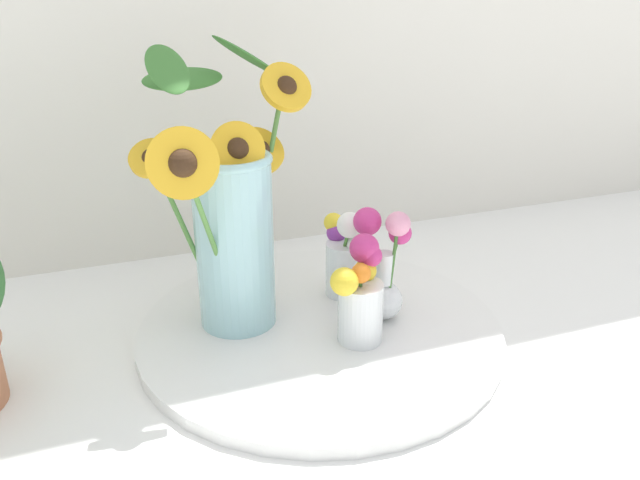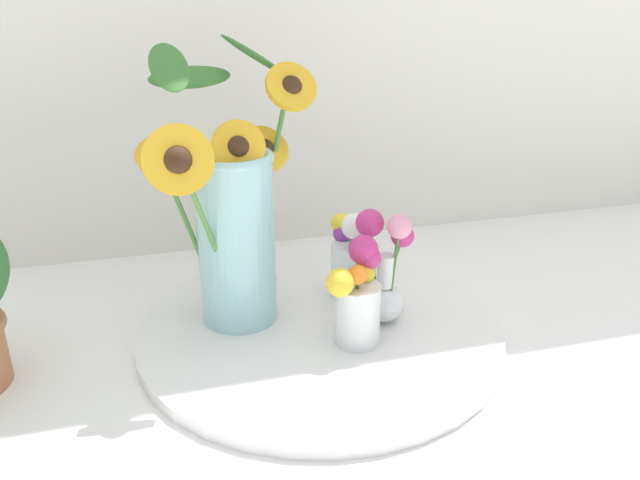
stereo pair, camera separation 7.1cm
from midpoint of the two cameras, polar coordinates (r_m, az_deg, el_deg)
The scene contains 6 objects.
ground_plane at distance 0.88m, azimuth -1.70°, elevation -11.37°, with size 6.00×6.00×0.00m, color white.
serving_tray at distance 0.94m, azimuth -2.19°, elevation -8.15°, with size 0.53×0.53×0.02m.
mason_jar_sunflowers at distance 0.89m, azimuth -10.32°, elevation 1.53°, with size 0.27×0.24×0.41m.
vase_small_center at distance 0.86m, azimuth 1.34°, elevation -5.03°, with size 0.09×0.08×0.15m.
vase_bulb_right at distance 0.92m, azimuth 3.65°, elevation -2.53°, with size 0.08×0.08×0.17m.
vase_small_back at distance 0.98m, azimuth 0.34°, elevation -1.35°, with size 0.07×0.09×0.15m.
Camera 1 is at (-0.26, -0.68, 0.49)m, focal length 35.00 mm.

